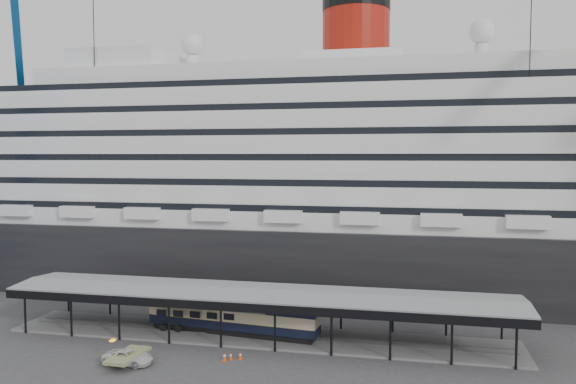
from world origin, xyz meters
TOP-DOWN VIEW (x-y plane):
  - ground at (0.00, 0.00)m, footprint 200.00×200.00m
  - cruise_ship at (0.05, 32.00)m, footprint 130.00×30.00m
  - platform_canopy at (0.00, 5.00)m, footprint 56.00×9.18m
  - port_truck at (-10.06, -5.43)m, footprint 4.97×2.47m
  - pullman_carriage at (-2.93, 5.00)m, footprint 19.86×4.76m
  - traffic_cone_left at (-0.81, -2.25)m, footprint 0.49×0.49m
  - traffic_cone_mid at (-1.30, -2.67)m, footprint 0.50×0.50m
  - traffic_cone_right at (0.07, -1.95)m, footprint 0.42×0.42m

SIDE VIEW (x-z plane):
  - ground at x=0.00m, z-range 0.00..0.00m
  - traffic_cone_left at x=-0.81m, z-range 0.00..0.74m
  - traffic_cone_right at x=0.07m, z-range 0.00..0.75m
  - traffic_cone_mid at x=-1.30m, z-range 0.00..0.83m
  - port_truck at x=-10.06m, z-range 0.00..1.35m
  - platform_canopy at x=0.00m, z-range -0.29..5.01m
  - pullman_carriage at x=-2.93m, z-range -7.29..12.04m
  - cruise_ship at x=0.05m, z-range -3.60..40.30m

